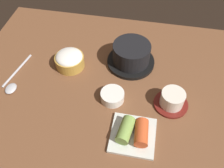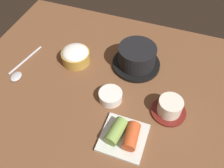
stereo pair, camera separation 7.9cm
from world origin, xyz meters
The scene contains 7 objects.
dining_table centered at (0.00, 0.00, 1.00)cm, with size 100.00×76.00×2.00cm, color brown.
stone_pot centered at (6.43, 11.66, 6.08)cm, with size 17.36×17.36×8.46cm.
rice_bowl centered at (-15.05, 6.21, 5.08)cm, with size 10.40×10.40×6.18cm.
tea_cup_with_saucer centered at (21.64, -4.50, 4.66)cm, with size 10.94×10.94×5.77cm.
banchan_cup_center centered at (2.85, -5.81, 3.72)cm, with size 7.67×7.67×3.20cm.
kimchi_plate centered at (11.19, -17.81, 3.91)cm, with size 12.94×12.94×4.85cm.
spoon centered at (-31.92, -5.65, 2.61)cm, with size 5.50×18.82×1.35cm.
Camera 2 is at (18.95, -49.16, 66.23)cm, focal length 38.68 mm.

